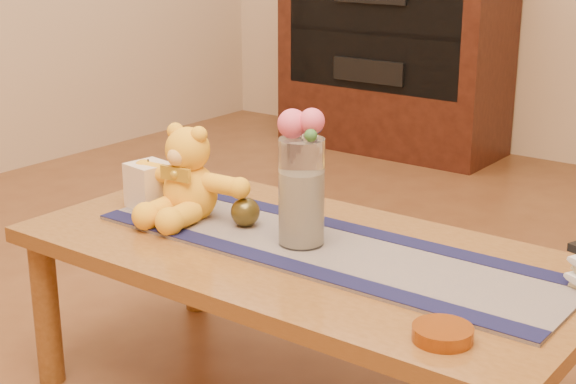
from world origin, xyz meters
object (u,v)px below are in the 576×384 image
Objects in this scene: amber_dish at (443,334)px; pillar_candle at (149,185)px; glass_vase at (301,192)px; teddy_bear at (190,173)px; bronze_ball at (245,212)px.

pillar_candle is at bearing 167.72° from amber_dish.
glass_vase is 0.56m from amber_dish.
amber_dish is (0.85, -0.23, -0.11)m from teddy_bear.
amber_dish is at bearing -19.59° from teddy_bear.
teddy_bear is at bearing -178.70° from glass_vase.
teddy_bear is 2.84× the size of pillar_candle.
glass_vase reaches higher than amber_dish.
amber_dish is (1.00, -0.22, -0.05)m from pillar_candle.
teddy_bear reaches higher than bronze_ball.
pillar_candle is (-0.14, -0.01, -0.06)m from teddy_bear.
glass_vase reaches higher than pillar_candle.
bronze_ball is at bearing 159.98° from amber_dish.
teddy_bear reaches higher than pillar_candle.
glass_vase reaches higher than bronze_ball.
teddy_bear is 2.97× the size of amber_dish.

